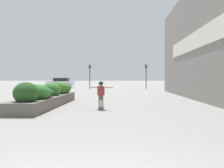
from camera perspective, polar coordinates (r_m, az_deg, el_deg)
building_wall_right at (r=14.81m, az=23.85°, el=11.72°), size 0.67×32.52×8.46m
planter_box at (r=14.37m, az=-14.44°, el=-2.50°), size 1.47×8.21×1.36m
skateboard at (r=12.41m, az=-2.54°, el=-5.44°), size 0.29×0.67×0.09m
skateboarder at (r=12.34m, az=-2.55°, el=-1.73°), size 1.21×0.22×1.29m
car_leftmost at (r=42.48m, az=-11.64°, el=0.35°), size 4.33×2.07×1.58m
car_center_left at (r=42.72m, az=17.23°, el=0.32°), size 4.62×1.90×1.55m
traffic_light_left at (r=36.05m, az=-5.11°, el=2.63°), size 0.28×0.30×3.46m
traffic_light_right at (r=35.52m, az=7.81°, el=2.62°), size 0.28×0.30×3.43m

